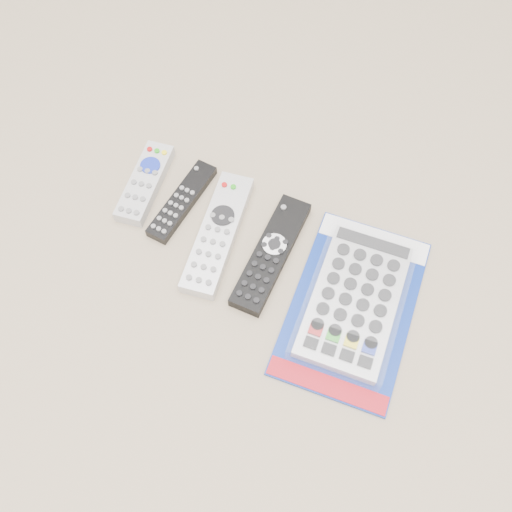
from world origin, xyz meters
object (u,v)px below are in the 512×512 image
at_px(remote_silver_dvd, 218,234).
at_px(remote_large_black, 271,254).
at_px(remote_small_grey, 145,183).
at_px(remote_slim_black, 182,201).
at_px(jumbo_remote_packaged, 355,300).

height_order(remote_silver_dvd, remote_large_black, remote_silver_dvd).
bearing_deg(remote_small_grey, remote_large_black, -16.84).
bearing_deg(remote_small_grey, remote_silver_dvd, -22.36).
distance_m(remote_slim_black, remote_large_black, 0.17).
xyz_separation_m(remote_silver_dvd, jumbo_remote_packaged, (0.23, -0.01, 0.01)).
bearing_deg(remote_small_grey, jumbo_remote_packaged, -17.07).
distance_m(remote_silver_dvd, remote_large_black, 0.09).
xyz_separation_m(remote_small_grey, remote_silver_dvd, (0.15, -0.03, 0.00)).
relative_size(remote_small_grey, jumbo_remote_packaged, 0.53).
bearing_deg(remote_silver_dvd, remote_slim_black, 149.98).
height_order(remote_small_grey, jumbo_remote_packaged, jumbo_remote_packaged).
xyz_separation_m(remote_small_grey, remote_large_black, (0.24, -0.03, -0.00)).
height_order(remote_slim_black, jumbo_remote_packaged, jumbo_remote_packaged).
distance_m(remote_silver_dvd, jumbo_remote_packaged, 0.23).
relative_size(remote_small_grey, remote_silver_dvd, 0.72).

